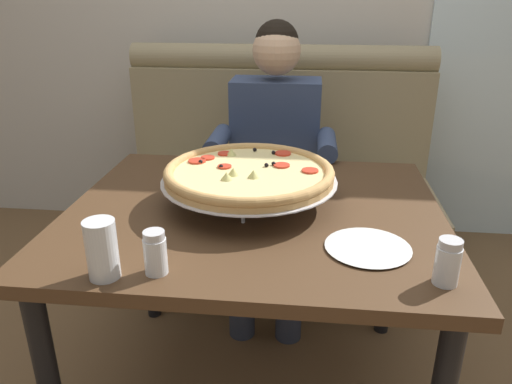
# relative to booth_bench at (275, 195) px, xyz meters

# --- Properties ---
(booth_bench) EXTENTS (1.58, 0.78, 1.13)m
(booth_bench) POSITION_rel_booth_bench_xyz_m (0.00, 0.00, 0.00)
(booth_bench) COLOR #998966
(booth_bench) RESTS_ON ground_plane
(dining_table) EXTENTS (1.16, 0.99, 0.75)m
(dining_table) POSITION_rel_booth_bench_xyz_m (0.00, -0.97, 0.27)
(dining_table) COLOR #4C331E
(dining_table) RESTS_ON ground_plane
(diner_main) EXTENTS (0.54, 0.64, 1.27)m
(diner_main) POSITION_rel_booth_bench_xyz_m (0.01, -0.27, 0.31)
(diner_main) COLOR #2D3342
(diner_main) RESTS_ON ground_plane
(pizza) EXTENTS (0.55, 0.55, 0.13)m
(pizza) POSITION_rel_booth_bench_xyz_m (-0.02, -0.92, 0.45)
(pizza) COLOR silver
(pizza) RESTS_ON dining_table
(shaker_parmesan) EXTENTS (0.06, 0.06, 0.11)m
(shaker_parmesan) POSITION_rel_booth_bench_xyz_m (-0.19, -1.37, 0.40)
(shaker_parmesan) COLOR white
(shaker_parmesan) RESTS_ON dining_table
(shaker_oregano) EXTENTS (0.06, 0.06, 0.11)m
(shaker_oregano) POSITION_rel_booth_bench_xyz_m (0.49, -1.34, 0.40)
(shaker_oregano) COLOR white
(shaker_oregano) RESTS_ON dining_table
(plate_near_left) EXTENTS (0.23, 0.23, 0.02)m
(plate_near_left) POSITION_rel_booth_bench_xyz_m (0.33, -1.19, 0.36)
(plate_near_left) COLOR white
(plate_near_left) RESTS_ON dining_table
(drinking_glass) EXTENTS (0.07, 0.07, 0.15)m
(drinking_glass) POSITION_rel_booth_bench_xyz_m (-0.31, -1.40, 0.42)
(drinking_glass) COLOR silver
(drinking_glass) RESTS_ON dining_table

